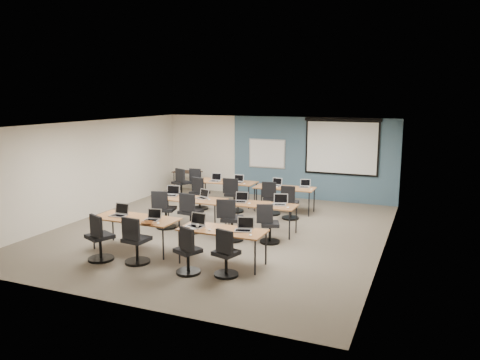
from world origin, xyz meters
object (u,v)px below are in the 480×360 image
at_px(laptop_5, 203,196).
at_px(task_chair_1, 135,244).
at_px(task_chair_0, 99,241).
at_px(laptop_2, 196,223).
at_px(training_table_mid_left, 190,200).
at_px(laptop_0, 120,213).
at_px(whiteboard, 267,154).
at_px(spare_chair_a, 197,185).
at_px(laptop_3, 244,227).
at_px(training_table_front_left, 136,220).
at_px(task_chair_2, 188,255).
at_px(laptop_9, 238,181).
at_px(task_chair_10, 271,201).
at_px(training_table_mid_right, 263,206).
at_px(task_chair_8, 199,196).
at_px(laptop_10, 276,184).
at_px(projector_screen, 342,144).
at_px(utility_table, 187,174).
at_px(laptop_4, 172,193).
at_px(task_chair_4, 164,213).
at_px(laptop_7, 280,202).
at_px(training_table_back_left, 226,183).
at_px(task_chair_5, 190,216).
at_px(task_chair_6, 231,223).
at_px(laptop_6, 241,200).
at_px(training_table_front_right, 222,232).
at_px(task_chair_3, 226,257).
at_px(laptop_11, 305,185).
at_px(training_table_back_right, 284,189).
at_px(task_chair_9, 233,198).
at_px(laptop_8, 215,179).

bearing_deg(laptop_5, task_chair_1, -69.50).
height_order(task_chair_0, laptop_2, task_chair_0).
distance_m(training_table_mid_left, laptop_0, 2.27).
relative_size(whiteboard, spare_chair_a, 1.31).
bearing_deg(task_chair_1, laptop_3, 25.46).
relative_size(laptop_3, spare_chair_a, 0.35).
height_order(training_table_front_left, task_chair_2, task_chair_2).
height_order(laptop_9, task_chair_10, task_chair_10).
xyz_separation_m(training_table_mid_right, task_chair_2, (-0.38, -3.15, -0.29)).
distance_m(task_chair_8, laptop_10, 2.34).
bearing_deg(projector_screen, utility_table, -174.49).
relative_size(laptop_3, laptop_4, 0.96).
bearing_deg(laptop_10, task_chair_4, -116.48).
height_order(laptop_4, laptop_7, laptop_4).
xyz_separation_m(projector_screen, laptop_9, (-2.85, -1.69, -1.10)).
distance_m(training_table_back_left, task_chair_2, 5.94).
bearing_deg(task_chair_5, spare_chair_a, 121.35).
height_order(task_chair_6, laptop_9, task_chair_6).
bearing_deg(laptop_2, training_table_back_left, 114.06).
bearing_deg(laptop_10, laptop_6, -86.44).
bearing_deg(task_chair_8, training_table_back_left, 78.43).
distance_m(training_table_front_left, task_chair_4, 1.74).
relative_size(task_chair_6, laptop_9, 3.33).
bearing_deg(laptop_4, task_chair_6, -36.00).
bearing_deg(training_table_front_right, task_chair_3, -59.73).
xyz_separation_m(training_table_mid_left, task_chair_10, (1.61, 1.88, -0.28)).
distance_m(training_table_mid_right, utility_table, 5.53).
distance_m(training_table_front_right, laptop_11, 4.93).
bearing_deg(laptop_4, laptop_0, -102.18).
distance_m(projector_screen, laptop_5, 5.12).
bearing_deg(whiteboard, task_chair_1, -92.24).
height_order(task_chair_8, laptop_10, task_chair_8).
distance_m(laptop_9, utility_table, 2.71).
relative_size(training_table_front_left, training_table_back_right, 1.09).
height_order(laptop_10, task_chair_10, task_chair_10).
distance_m(laptop_4, task_chair_9, 2.00).
height_order(task_chair_6, laptop_11, task_chair_6).
distance_m(task_chair_5, laptop_10, 3.33).
distance_m(training_table_front_left, laptop_7, 3.51).
bearing_deg(task_chair_8, utility_table, 140.32).
relative_size(laptop_0, utility_table, 0.37).
distance_m(laptop_0, task_chair_2, 2.41).
relative_size(task_chair_0, laptop_8, 3.13).
bearing_deg(task_chair_0, task_chair_1, 33.54).
xyz_separation_m(laptop_7, task_chair_8, (-2.99, 1.45, -0.38)).
bearing_deg(task_chair_6, training_table_back_right, 68.95).
distance_m(whiteboard, task_chair_3, 7.46).
xyz_separation_m(laptop_2, laptop_4, (-2.01, 2.40, -0.00)).
bearing_deg(task_chair_10, laptop_8, 156.00).
distance_m(laptop_3, laptop_6, 2.55).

